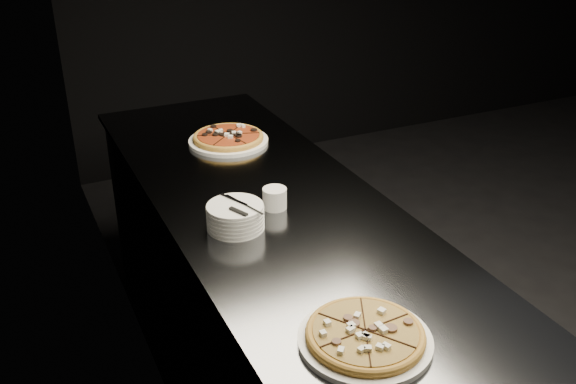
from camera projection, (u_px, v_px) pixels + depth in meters
name	position (u px, v px, depth m)	size (l,w,h in m)	color
wall_left	(158.00, 83.00, 1.76)	(0.02, 5.00, 2.80)	black
counter	(281.00, 322.00, 2.32)	(0.74, 2.44, 0.92)	#57595E
pizza_mushroom	(365.00, 336.00, 1.51)	(0.32, 0.32, 0.04)	white
pizza_tomato	(228.00, 138.00, 2.64)	(0.36, 0.36, 0.04)	white
plate_stack	(235.00, 217.00, 1.99)	(0.18, 0.18, 0.08)	white
cutlery	(239.00, 206.00, 1.97)	(0.07, 0.19, 0.01)	#ADB0B4
ramekin	(275.00, 198.00, 2.12)	(0.08, 0.08, 0.07)	silver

